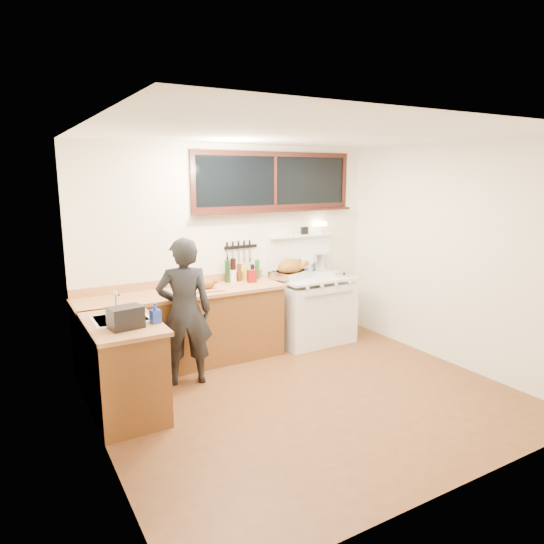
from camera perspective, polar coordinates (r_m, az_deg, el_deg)
ground_plane at (r=5.13m, az=4.41°, el=-14.53°), size 4.00×3.50×0.02m
room_shell at (r=4.65m, az=4.72°, el=4.18°), size 4.10×3.60×2.65m
counter_back at (r=5.83m, az=-10.30°, el=-6.53°), size 2.44×0.64×1.00m
counter_left at (r=4.86m, az=-17.09°, el=-10.63°), size 0.64×1.09×0.90m
sink_unit at (r=4.80m, az=-17.35°, el=-5.90°), size 0.50×0.45×0.37m
vintage_stove at (r=6.59m, az=4.74°, el=-4.17°), size 1.02×0.74×1.59m
back_window at (r=6.39m, az=0.38°, el=9.90°), size 2.32×0.13×0.77m
left_doorway at (r=3.50m, az=-17.96°, el=-8.28°), size 0.02×1.04×2.17m
knife_strip at (r=6.23m, az=-3.80°, el=2.87°), size 0.46×0.03×0.28m
man at (r=5.25m, az=-10.25°, el=-4.63°), size 0.66×0.53×1.60m
soap_bottle at (r=4.55m, az=-13.58°, el=-4.71°), size 0.10×0.10×0.19m
toaster at (r=4.47m, az=-16.83°, el=-5.14°), size 0.31×0.24×0.20m
cutting_board at (r=5.72m, az=-7.71°, el=-1.61°), size 0.43×0.35×0.14m
roast_turkey at (r=6.33m, az=2.18°, el=0.21°), size 0.56×0.49×0.26m
stockpot at (r=6.85m, az=5.92°, el=1.19°), size 0.35×0.35×0.25m
saucepan at (r=6.77m, az=4.17°, el=0.57°), size 0.21×0.30×0.12m
pot_lid at (r=6.57m, az=8.49°, el=-0.30°), size 0.32×0.32×0.04m
coffee_tin at (r=6.08m, az=-2.40°, el=-0.50°), size 0.11×0.10×0.16m
pitcher at (r=6.11m, az=-4.62°, el=-0.46°), size 0.10×0.10×0.16m
bottle_cluster at (r=6.16m, az=-3.77°, el=0.10°), size 0.49×0.07×0.30m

